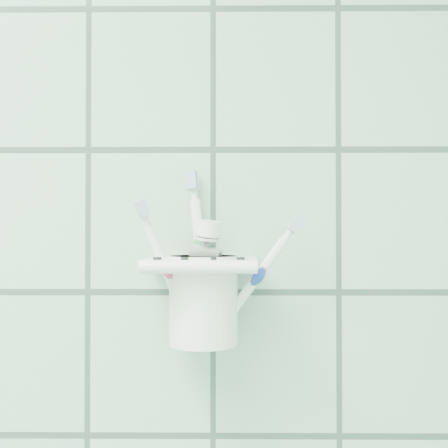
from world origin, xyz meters
The scene contains 6 objects.
holder_bracket centered at (0.66, 1.15, 1.29)m, with size 0.14×0.11×0.04m.
cup centered at (0.66, 1.16, 1.25)m, with size 0.09×0.09×0.11m.
toothbrush_pink centered at (0.65, 1.15, 1.29)m, with size 0.07×0.03×0.18m.
toothbrush_blue centered at (0.67, 1.17, 1.31)m, with size 0.03×0.03×0.22m.
toothbrush_orange centered at (0.68, 1.15, 1.29)m, with size 0.10×0.02×0.18m.
toothpaste_tube centered at (0.65, 1.16, 1.28)m, with size 0.05×0.04×0.16m.
Camera 1 is at (0.70, 0.45, 1.33)m, focal length 45.00 mm.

